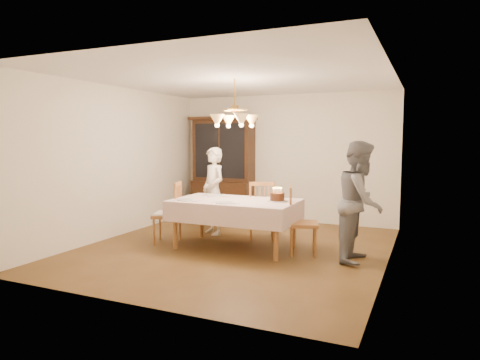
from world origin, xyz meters
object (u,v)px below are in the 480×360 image
at_px(elderly_woman, 213,191).
at_px(birthday_cake, 277,197).
at_px(china_hutch, 223,170).
at_px(chair_far_side, 262,214).
at_px(dining_table, 235,205).

xyz_separation_m(elderly_woman, birthday_cake, (1.41, -0.64, 0.05)).
bearing_deg(birthday_cake, china_hutch, 132.42).
relative_size(chair_far_side, birthday_cake, 3.33).
bearing_deg(chair_far_side, elderly_woman, 175.91).
bearing_deg(birthday_cake, chair_far_side, 129.21).
height_order(chair_far_side, elderly_woman, elderly_woman).
height_order(dining_table, chair_far_side, chair_far_side).
distance_m(chair_far_side, birthday_cake, 0.83).
distance_m(china_hutch, birthday_cake, 2.91).
height_order(dining_table, china_hutch, china_hutch).
bearing_deg(dining_table, china_hutch, 120.06).
bearing_deg(chair_far_side, birthday_cake, -50.79).
distance_m(china_hutch, elderly_woman, 1.61).
relative_size(dining_table, china_hutch, 0.88).
bearing_deg(dining_table, birthday_cake, 9.98).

